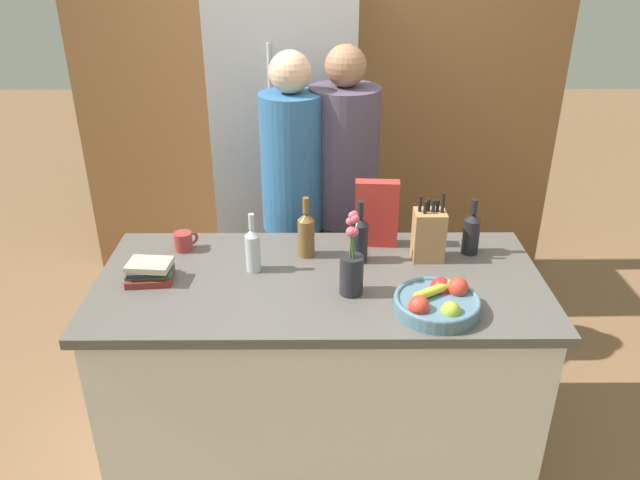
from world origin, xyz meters
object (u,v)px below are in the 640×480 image
flower_vase (352,268)px  bottle_wine (253,248)px  coffee_mug (184,241)px  person_at_sink (293,199)px  cereal_box (376,214)px  bottle_oil (471,232)px  knife_block (429,235)px  fruit_bowl (438,302)px  bottle_water (306,233)px  bottle_vinegar (360,238)px  refrigerator (286,149)px  book_stack (150,271)px  person_in_blue (343,194)px

flower_vase → bottle_wine: bearing=155.1°
coffee_mug → person_at_sink: bearing=43.5°
coffee_mug → flower_vase: bearing=-27.1°
cereal_box → bottle_oil: 0.41m
bottle_wine → knife_block: bearing=7.6°
fruit_bowl → bottle_wine: bearing=156.2°
bottle_water → bottle_vinegar: bearing=-12.6°
flower_vase → fruit_bowl: bearing=-22.3°
refrigerator → knife_block: refrigerator is taller
coffee_mug → bottle_vinegar: (0.75, -0.10, 0.07)m
book_stack → person_at_sink: 0.88m
refrigerator → person_at_sink: (0.06, -0.64, -0.05)m
book_stack → bottle_oil: (1.32, 0.23, 0.06)m
fruit_bowl → cereal_box: bearing=108.8°
bottle_vinegar → person_at_sink: person_at_sink is taller
flower_vase → person_in_blue: bearing=89.7°
cereal_box → bottle_water: cereal_box is taller
refrigerator → bottle_water: 1.13m
flower_vase → bottle_wine: flower_vase is taller
refrigerator → flower_vase: size_ratio=5.88×
cereal_box → knife_block: bearing=-32.1°
knife_block → person_in_blue: (-0.33, 0.59, -0.06)m
bottle_vinegar → person_in_blue: bearing=93.9°
fruit_bowl → coffee_mug: bearing=154.3°
knife_block → person_at_sink: bearing=138.5°
refrigerator → coffee_mug: (-0.40, -1.07, -0.06)m
fruit_bowl → flower_vase: 0.34m
coffee_mug → person_in_blue: size_ratio=0.06×
cereal_box → bottle_water: (-0.30, -0.10, -0.04)m
bottle_wine → person_in_blue: 0.80m
refrigerator → bottle_water: bearing=-83.3°
person_at_sink → person_in_blue: bearing=-9.0°
book_stack → person_in_blue: 1.11m
bottle_wine → coffee_mug: bearing=150.3°
refrigerator → cereal_box: 1.11m
refrigerator → person_at_sink: size_ratio=1.19×
coffee_mug → bottle_water: bottle_water is taller
refrigerator → book_stack: 1.42m
knife_block → book_stack: size_ratio=1.60×
bottle_water → person_in_blue: size_ratio=0.16×
flower_vase → coffee_mug: (-0.71, 0.36, -0.07)m
bottle_oil → fruit_bowl: bearing=-115.6°
knife_block → cereal_box: bearing=147.9°
bottle_oil → bottle_vinegar: (-0.48, -0.07, 0.01)m
cereal_box → bottle_vinegar: bearing=-118.3°
bottle_oil → person_at_sink: (-0.78, 0.47, -0.05)m
bottle_oil → person_at_sink: size_ratio=0.15×
bottle_water → fruit_bowl: bearing=-41.9°
person_in_blue → knife_block: bearing=-78.9°
book_stack → bottle_vinegar: bearing=10.6°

